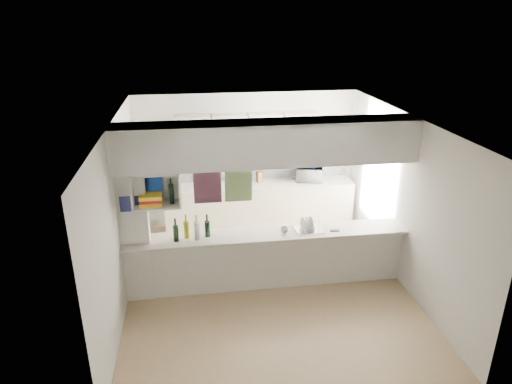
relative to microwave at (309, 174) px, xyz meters
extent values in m
plane|color=tan|center=(-1.18, -2.11, -1.06)|extent=(4.80, 4.80, 0.00)
plane|color=white|center=(-1.18, -2.11, 1.54)|extent=(4.80, 4.80, 0.00)
plane|color=silver|center=(-1.18, 0.29, 0.24)|extent=(4.20, 0.00, 4.20)
plane|color=silver|center=(-3.28, -2.11, 0.24)|extent=(0.00, 4.80, 4.80)
plane|color=silver|center=(0.92, -2.11, 0.24)|extent=(0.00, 4.80, 4.80)
cube|color=silver|center=(-1.18, -2.11, -0.62)|extent=(4.20, 0.15, 0.88)
cube|color=beige|center=(-1.18, -2.11, -0.16)|extent=(4.20, 0.50, 0.04)
cube|color=white|center=(-1.18, -2.11, 1.24)|extent=(4.20, 0.50, 0.60)
cube|color=silver|center=(-3.08, -2.11, 0.24)|extent=(0.40, 0.18, 2.60)
cube|color=#191E4C|center=(-3.08, -2.21, 0.49)|extent=(0.30, 0.01, 0.22)
cube|color=white|center=(-3.08, -2.21, 0.26)|extent=(0.30, 0.01, 0.24)
cube|color=black|center=(-2.03, -1.89, 0.62)|extent=(0.40, 0.02, 0.62)
cube|color=#186B6D|center=(-1.58, -1.89, 0.62)|extent=(0.40, 0.02, 0.62)
cube|color=white|center=(-2.73, -2.21, 0.45)|extent=(0.65, 0.35, 0.02)
cube|color=white|center=(-2.73, -2.21, 0.93)|extent=(0.65, 0.35, 0.02)
cube|color=white|center=(-2.73, -2.05, 0.69)|extent=(0.65, 0.02, 0.50)
cube|color=white|center=(-3.04, -2.21, 0.69)|extent=(0.02, 0.35, 0.50)
cube|color=white|center=(-2.41, -2.21, 0.69)|extent=(0.02, 0.35, 0.50)
cube|color=yellow|center=(-2.81, -2.21, 0.49)|extent=(0.30, 0.24, 0.05)
cube|color=#AD171C|center=(-2.81, -2.21, 0.54)|extent=(0.28, 0.22, 0.05)
cube|color=yellow|center=(-2.81, -2.21, 0.59)|extent=(0.30, 0.24, 0.05)
cube|color=#0D3397|center=(-2.78, -2.09, 0.69)|extent=(0.26, 0.02, 0.34)
cylinder|color=black|center=(-2.53, -2.21, 0.61)|extent=(0.06, 0.06, 0.28)
cube|color=beige|center=(-0.98, -0.01, -0.61)|extent=(3.60, 0.60, 0.90)
cube|color=beige|center=(-0.98, -0.01, -0.15)|extent=(3.60, 0.63, 0.03)
cube|color=silver|center=(-0.98, 0.27, 0.16)|extent=(3.60, 0.03, 0.60)
cube|color=beige|center=(-1.18, 0.12, 0.82)|extent=(2.62, 0.34, 0.72)
cube|color=white|center=(-0.43, 0.05, 0.42)|extent=(0.60, 0.46, 0.12)
cube|color=silver|center=(-0.43, -0.18, 0.39)|extent=(0.60, 0.02, 0.05)
imported|color=white|center=(0.00, 0.00, 0.00)|extent=(0.57, 0.45, 0.28)
imported|color=#0D3397|center=(0.04, -0.02, 0.17)|extent=(0.25, 0.25, 0.06)
cube|color=silver|center=(-0.54, -2.10, -0.13)|extent=(0.44, 0.35, 0.01)
cylinder|color=white|center=(-0.64, -2.11, -0.02)|extent=(0.03, 0.21, 0.21)
cylinder|color=white|center=(-0.58, -2.10, -0.02)|extent=(0.03, 0.21, 0.21)
cylinder|color=white|center=(-0.52, -2.10, -0.02)|extent=(0.03, 0.21, 0.21)
imported|color=white|center=(-0.94, -2.16, -0.08)|extent=(0.12, 0.12, 0.09)
cylinder|color=black|center=(-2.51, -2.16, -0.02)|extent=(0.08, 0.08, 0.24)
cylinder|color=black|center=(-2.51, -2.16, 0.15)|extent=(0.03, 0.03, 0.11)
cylinder|color=#9F9D1A|center=(-2.36, -2.08, -0.01)|extent=(0.08, 0.08, 0.25)
cylinder|color=#9F9D1A|center=(-2.36, -2.08, 0.17)|extent=(0.03, 0.03, 0.11)
cylinder|color=silver|center=(-2.21, -2.16, 0.00)|extent=(0.08, 0.08, 0.27)
cylinder|color=silver|center=(-2.21, -2.16, 0.19)|extent=(0.03, 0.03, 0.11)
cylinder|color=black|center=(-2.06, -2.08, -0.02)|extent=(0.08, 0.08, 0.24)
cylinder|color=black|center=(-2.06, -2.08, 0.15)|extent=(0.03, 0.03, 0.11)
cylinder|color=silver|center=(-0.52, -2.11, -0.10)|extent=(0.15, 0.15, 0.07)
cube|color=black|center=(-0.17, -2.18, -0.13)|extent=(0.14, 0.07, 0.01)
cylinder|color=black|center=(-1.44, 0.04, -0.07)|extent=(0.10, 0.10, 0.13)
cube|color=brown|center=(-0.97, 0.07, -0.04)|extent=(0.13, 0.12, 0.21)
camera|label=1|loc=(-2.22, -8.07, 2.91)|focal=32.00mm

